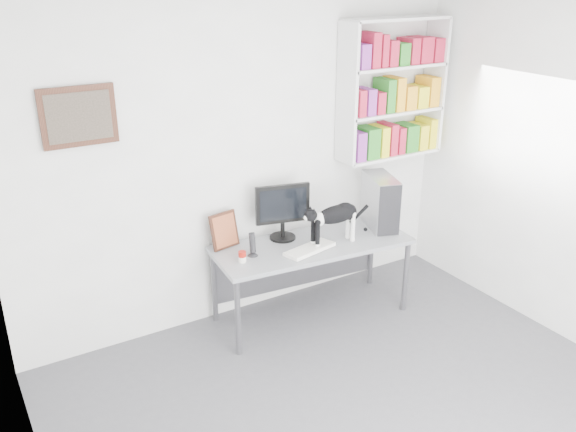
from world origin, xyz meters
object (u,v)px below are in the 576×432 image
Objects in this scene: speaker at (252,244)px; soup_can at (242,257)px; bookshelf at (392,89)px; monitor at (282,211)px; pc_tower at (380,201)px; leaning_print at (224,230)px; cat at (335,224)px; keyboard at (310,249)px; desk at (311,280)px.

speaker is 0.15m from soup_can.
speaker is at bearing -171.29° from bookshelf.
monitor reaches higher than soup_can.
pc_tower is 1.42m from leaning_print.
leaning_print is at bearing 89.75° from soup_can.
speaker is at bearing -142.69° from monitor.
cat reaches higher than leaning_print.
leaning_print is (-0.56, 0.43, 0.14)m from keyboard.
pc_tower is (0.82, 0.12, 0.22)m from keyboard.
bookshelf is at bearing 17.13° from monitor.
speaker is (-0.54, 0.04, 0.45)m from desk.
leaning_print is at bearing -173.77° from pc_tower.
cat is (0.82, -0.09, 0.13)m from soup_can.
bookshelf is at bearing 7.79° from keyboard.
bookshelf is at bearing -11.97° from leaning_print.
monitor is at bearing -176.47° from bookshelf.
speaker is 0.30m from leaning_print.
leaning_print is (-0.12, 0.26, 0.05)m from speaker.
bookshelf reaches higher than soup_can.
bookshelf reaches higher than cat.
speaker reaches higher than keyboard.
soup_can is at bearing -169.94° from bookshelf.
cat is (0.70, -0.15, 0.08)m from speaker.
desk is at bearing 37.50° from keyboard.
leaning_print is (-1.68, 0.03, -1.00)m from bookshelf.
cat is (0.15, -0.11, 0.53)m from desk.
desk is 0.77m from soup_can.
speaker is (-1.26, 0.04, -0.13)m from pc_tower.
cat is at bearing -29.57° from desk.
monitor is 5.46× the size of soup_can.
soup_can is 0.83m from cat.
monitor is at bearing -22.25° from leaning_print.
cat is (0.25, 0.01, 0.16)m from keyboard.
leaning_print is 0.92m from cat.
desk is at bearing -164.44° from bookshelf.
speaker is at bearing -179.21° from desk.
soup_can is at bearing -150.55° from speaker.
pc_tower reaches higher than desk.
keyboard is at bearing -65.55° from monitor.
bookshelf reaches higher than pc_tower.
pc_tower is (0.88, -0.21, -0.02)m from monitor.
keyboard is 0.58m from soup_can.
pc_tower is at bearing 5.79° from desk.
keyboard reaches higher than desk.
desk is 3.36× the size of monitor.
monitor is 1.11× the size of keyboard.
desk is at bearing -160.98° from pc_tower.
desk is at bearing -38.32° from monitor.
leaning_print is at bearing 160.52° from desk.
cat is at bearing -6.36° from soup_can.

